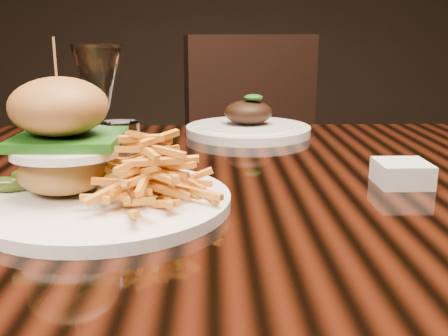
{
  "coord_description": "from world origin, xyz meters",
  "views": [
    {
      "loc": [
        -0.08,
        -0.76,
        0.97
      ],
      "look_at": [
        -0.06,
        -0.17,
        0.81
      ],
      "focal_mm": 42.0,
      "sensor_mm": 36.0,
      "label": 1
    }
  ],
  "objects_px": {
    "dining_table": "(260,225)",
    "wine_glass": "(98,82)",
    "far_dish": "(248,127)",
    "chair_far": "(266,165)",
    "burger_plate": "(101,164)"
  },
  "relations": [
    {
      "from": "burger_plate",
      "to": "chair_far",
      "type": "xyz_separation_m",
      "value": [
        0.32,
        1.02,
        -0.27
      ]
    },
    {
      "from": "burger_plate",
      "to": "far_dish",
      "type": "xyz_separation_m",
      "value": [
        0.22,
        0.46,
        -0.04
      ]
    },
    {
      "from": "burger_plate",
      "to": "far_dish",
      "type": "distance_m",
      "value": 0.51
    },
    {
      "from": "wine_glass",
      "to": "chair_far",
      "type": "height_order",
      "value": "chair_far"
    },
    {
      "from": "far_dish",
      "to": "dining_table",
      "type": "bearing_deg",
      "value": -90.72
    },
    {
      "from": "dining_table",
      "to": "far_dish",
      "type": "relative_size",
      "value": 6.09
    },
    {
      "from": "dining_table",
      "to": "burger_plate",
      "type": "relative_size",
      "value": 5.11
    },
    {
      "from": "dining_table",
      "to": "wine_glass",
      "type": "relative_size",
      "value": 8.15
    },
    {
      "from": "dining_table",
      "to": "wine_glass",
      "type": "xyz_separation_m",
      "value": [
        -0.24,
        -0.0,
        0.22
      ]
    },
    {
      "from": "wine_glass",
      "to": "far_dish",
      "type": "bearing_deg",
      "value": 54.2
    },
    {
      "from": "wine_glass",
      "to": "dining_table",
      "type": "bearing_deg",
      "value": 0.19
    },
    {
      "from": "dining_table",
      "to": "burger_plate",
      "type": "height_order",
      "value": "burger_plate"
    },
    {
      "from": "far_dish",
      "to": "chair_far",
      "type": "height_order",
      "value": "chair_far"
    },
    {
      "from": "burger_plate",
      "to": "far_dish",
      "type": "bearing_deg",
      "value": 78.44
    },
    {
      "from": "chair_far",
      "to": "wine_glass",
      "type": "bearing_deg",
      "value": -129.73
    }
  ]
}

